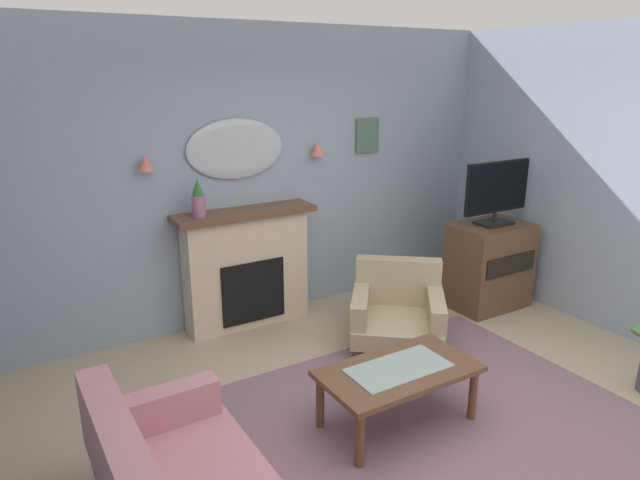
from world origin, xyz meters
TOP-DOWN VIEW (x-y plane):
  - floor at (0.00, 0.00)m, footprint 6.21×6.08m
  - wall_back at (0.00, 2.59)m, footprint 6.21×0.10m
  - patterned_rug at (0.00, 0.20)m, footprint 3.20×2.40m
  - fireplace at (-0.30, 2.37)m, footprint 1.36×0.36m
  - mantel_vase_centre at (-0.75, 2.34)m, footprint 0.12×0.12m
  - wall_mirror at (-0.30, 2.51)m, footprint 0.96×0.06m
  - wall_sconce_left at (-1.15, 2.46)m, footprint 0.14×0.14m
  - wall_sconce_right at (0.55, 2.46)m, footprint 0.14×0.14m
  - framed_picture at (1.20, 2.52)m, footprint 0.28×0.03m
  - coffee_table at (-0.08, 0.31)m, footprint 1.10×0.60m
  - armchair_by_coffee_table at (0.75, 1.34)m, footprint 1.14×1.14m
  - tv_cabinet at (2.06, 1.48)m, footprint 0.80×0.57m
  - tv_flatscreen at (2.06, 1.45)m, footprint 0.84×0.24m

SIDE VIEW (x-z plane):
  - floor at x=0.00m, z-range -0.10..0.00m
  - patterned_rug at x=0.00m, z-range 0.00..0.01m
  - armchair_by_coffee_table at x=0.75m, z-range -0.05..0.66m
  - coffee_table at x=-0.08m, z-range 0.16..0.61m
  - tv_cabinet at x=2.06m, z-range 0.00..0.90m
  - fireplace at x=-0.30m, z-range -0.01..1.15m
  - tv_flatscreen at x=2.06m, z-range 0.92..1.57m
  - mantel_vase_centre at x=-0.75m, z-range 1.14..1.50m
  - wall_back at x=0.00m, z-range 0.00..2.84m
  - wall_sconce_left at x=-1.15m, z-range 1.59..1.73m
  - wall_sconce_right at x=0.55m, z-range 1.59..1.73m
  - wall_mirror at x=-0.30m, z-range 1.43..1.99m
  - framed_picture at x=1.20m, z-range 1.57..1.93m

